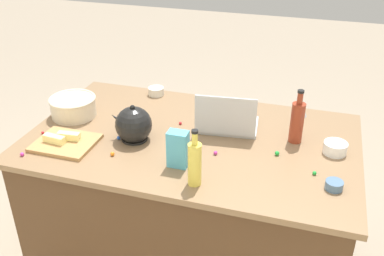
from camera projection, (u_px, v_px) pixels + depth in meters
name	position (u px, v px, depth m)	size (l,w,h in m)	color
island_counter	(192.00, 208.00, 2.40)	(1.62, 0.99, 0.90)	#4C331E
laptop	(227.00, 122.00, 2.22)	(0.33, 0.26, 0.22)	#B7B7BC
mixing_bowl_large	(73.00, 106.00, 2.36)	(0.25, 0.25, 0.11)	beige
bottle_soy	(297.00, 121.00, 2.09)	(0.06, 0.06, 0.27)	maroon
bottle_oil	(195.00, 163.00, 1.79)	(0.06, 0.06, 0.26)	#DBC64C
kettle	(133.00, 125.00, 2.12)	(0.21, 0.18, 0.20)	black
cutting_board	(66.00, 143.00, 2.11)	(0.28, 0.24, 0.02)	#AD7F4C
butter_stick_left	(69.00, 136.00, 2.12)	(0.11, 0.04, 0.04)	#F4E58C
butter_stick_right	(54.00, 139.00, 2.09)	(0.11, 0.04, 0.04)	#F4E58C
ramekin_small	(156.00, 91.00, 2.61)	(0.09, 0.09, 0.05)	beige
ramekin_medium	(334.00, 185.00, 1.80)	(0.07, 0.07, 0.04)	slate
ramekin_wide	(335.00, 148.00, 2.04)	(0.11, 0.11, 0.05)	white
kitchen_timer	(301.00, 110.00, 2.37)	(0.07, 0.07, 0.08)	#B2B2B7
candy_bag	(178.00, 149.00, 1.92)	(0.09, 0.06, 0.17)	#4CA5CC
candy_0	(180.00, 123.00, 2.29)	(0.02, 0.02, 0.02)	red
candy_1	(119.00, 138.00, 2.15)	(0.02, 0.02, 0.02)	blue
candy_2	(277.00, 153.00, 2.03)	(0.02, 0.02, 0.02)	green
candy_3	(112.00, 154.00, 2.02)	(0.02, 0.02, 0.02)	orange
candy_4	(22.00, 154.00, 2.02)	(0.02, 0.02, 0.02)	#CC3399
candy_5	(215.00, 153.00, 2.03)	(0.02, 0.02, 0.02)	#CC3399
candy_6	(314.00, 173.00, 1.89)	(0.02, 0.02, 0.02)	green
candy_7	(216.00, 121.00, 2.31)	(0.02, 0.02, 0.02)	orange
candy_8	(43.00, 133.00, 2.20)	(0.01, 0.01, 0.01)	red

